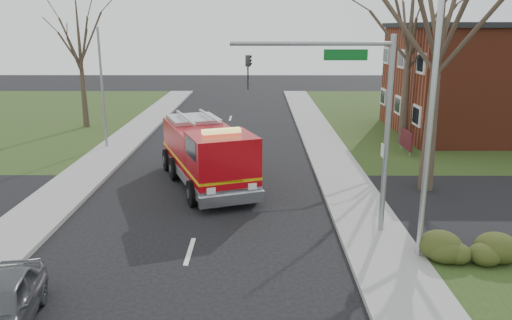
{
  "coord_description": "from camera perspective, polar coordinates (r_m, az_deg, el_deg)",
  "views": [
    {
      "loc": [
        2.21,
        -14.76,
        7.04
      ],
      "look_at": [
        2.12,
        3.97,
        2.0
      ],
      "focal_mm": 35.0,
      "sensor_mm": 36.0,
      "label": 1
    }
  ],
  "objects": [
    {
      "name": "ground",
      "position": [
        16.5,
        -7.57,
        -10.33
      ],
      "size": [
        120.0,
        120.0,
        0.0
      ],
      "primitive_type": "plane",
      "color": "black",
      "rests_on": "ground"
    },
    {
      "name": "sidewalk_right",
      "position": [
        16.8,
        14.2,
        -9.92
      ],
      "size": [
        2.4,
        80.0,
        0.15
      ],
      "primitive_type": "cube",
      "color": "gray",
      "rests_on": "ground"
    },
    {
      "name": "health_center_sign",
      "position": [
        29.15,
        16.81,
        2.21
      ],
      "size": [
        0.12,
        2.0,
        1.4
      ],
      "color": "#4D111A",
      "rests_on": "ground"
    },
    {
      "name": "hedge_corner",
      "position": [
        16.65,
        24.66,
        -9.23
      ],
      "size": [
        2.8,
        2.0,
        0.9
      ],
      "primitive_type": "ellipsoid",
      "color": "#2B3111",
      "rests_on": "lawn_right"
    },
    {
      "name": "bare_tree_near",
      "position": [
        22.01,
        20.36,
        15.14
      ],
      "size": [
        6.0,
        6.0,
        12.0
      ],
      "color": "#3F3225",
      "rests_on": "ground"
    },
    {
      "name": "bare_tree_far",
      "position": [
        31.04,
        17.21,
        13.39
      ],
      "size": [
        5.25,
        5.25,
        10.5
      ],
      "color": "#3F3225",
      "rests_on": "ground"
    },
    {
      "name": "bare_tree_left",
      "position": [
        36.87,
        -19.5,
        11.93
      ],
      "size": [
        4.5,
        4.5,
        9.0
      ],
      "color": "#3F3225",
      "rests_on": "ground"
    },
    {
      "name": "traffic_signal_mast",
      "position": [
        16.7,
        10.7,
        6.77
      ],
      "size": [
        5.29,
        0.18,
        6.8
      ],
      "color": "gray",
      "rests_on": "ground"
    },
    {
      "name": "streetlight_pole",
      "position": [
        15.29,
        19.15,
        4.86
      ],
      "size": [
        1.48,
        0.16,
        8.4
      ],
      "color": "#B7BABF",
      "rests_on": "ground"
    },
    {
      "name": "utility_pole_far",
      "position": [
        30.35,
        -17.16,
        7.7
      ],
      "size": [
        0.14,
        0.14,
        7.0
      ],
      "primitive_type": "cylinder",
      "color": "gray",
      "rests_on": "ground"
    },
    {
      "name": "fire_engine",
      "position": [
        22.6,
        -5.61,
        0.52
      ],
      "size": [
        5.09,
        8.05,
        3.07
      ],
      "rotation": [
        0.0,
        0.0,
        0.35
      ],
      "color": "#A4070F",
      "rests_on": "ground"
    }
  ]
}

